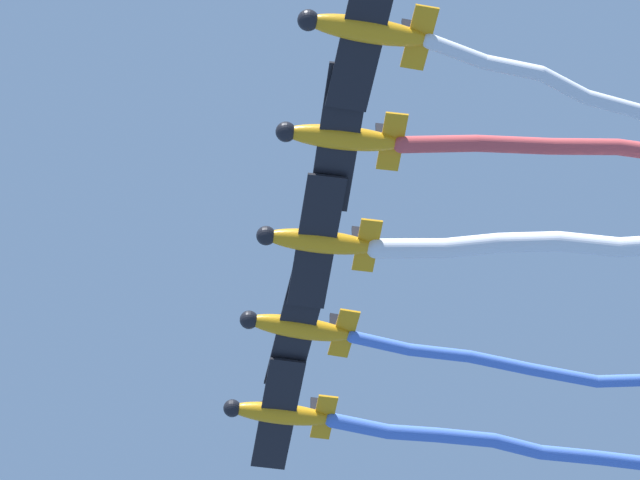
{
  "coord_description": "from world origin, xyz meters",
  "views": [
    {
      "loc": [
        41.86,
        -18.41,
        5.69
      ],
      "look_at": [
        4.11,
        -5.89,
        57.46
      ],
      "focal_mm": 80.13,
      "sensor_mm": 36.0,
      "label": 1
    }
  ],
  "objects_px": {
    "airplane_right_wing": "(317,241)",
    "airplane_slot": "(340,137)",
    "airplane_left_wing": "(297,327)",
    "airplane_lead": "(279,413)",
    "airplane_trail": "(365,30)"
  },
  "relations": [
    {
      "from": "airplane_lead",
      "to": "airplane_left_wing",
      "type": "height_order",
      "value": "airplane_left_wing"
    },
    {
      "from": "airplane_lead",
      "to": "airplane_left_wing",
      "type": "relative_size",
      "value": 1.0
    },
    {
      "from": "airplane_lead",
      "to": "airplane_trail",
      "type": "bearing_deg",
      "value": 91.18
    },
    {
      "from": "airplane_lead",
      "to": "airplane_left_wing",
      "type": "bearing_deg",
      "value": 91.19
    },
    {
      "from": "airplane_right_wing",
      "to": "airplane_lead",
      "type": "bearing_deg",
      "value": -87.79
    },
    {
      "from": "airplane_left_wing",
      "to": "airplane_trail",
      "type": "distance_m",
      "value": 16.7
    },
    {
      "from": "airplane_left_wing",
      "to": "airplane_right_wing",
      "type": "relative_size",
      "value": 0.99
    },
    {
      "from": "airplane_left_wing",
      "to": "airplane_right_wing",
      "type": "bearing_deg",
      "value": 88.37
    },
    {
      "from": "airplane_lead",
      "to": "airplane_right_wing",
      "type": "relative_size",
      "value": 1.0
    },
    {
      "from": "airplane_lead",
      "to": "airplane_slot",
      "type": "bearing_deg",
      "value": 91.19
    },
    {
      "from": "airplane_right_wing",
      "to": "airplane_trail",
      "type": "relative_size",
      "value": 1.0
    },
    {
      "from": "airplane_lead",
      "to": "airplane_trail",
      "type": "xyz_separation_m",
      "value": [
        22.04,
        -3.18,
        0.0
      ]
    },
    {
      "from": "airplane_right_wing",
      "to": "airplane_slot",
      "type": "xyz_separation_m",
      "value": [
        5.51,
        -0.8,
        0.3
      ]
    },
    {
      "from": "airplane_lead",
      "to": "airplane_trail",
      "type": "height_order",
      "value": "same"
    },
    {
      "from": "airplane_right_wing",
      "to": "airplane_trail",
      "type": "height_order",
      "value": "same"
    }
  ]
}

